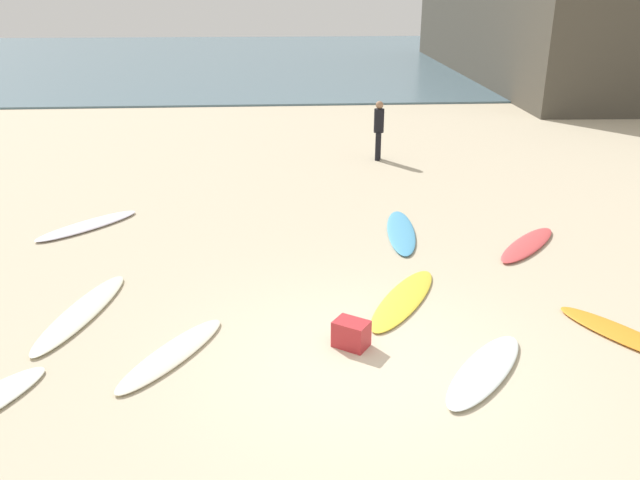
{
  "coord_description": "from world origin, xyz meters",
  "views": [
    {
      "loc": [
        -1.1,
        -6.95,
        4.5
      ],
      "look_at": [
        -0.34,
        3.59,
        0.3
      ],
      "focal_mm": 35.54,
      "sensor_mm": 36.0,
      "label": 1
    }
  ],
  "objects": [
    {
      "name": "beach_cooler",
      "position": [
        -0.15,
        0.44,
        0.19
      ],
      "size": [
        0.56,
        0.52,
        0.37
      ],
      "primitive_type": "cube",
      "rotation": [
        0.0,
        0.0,
        2.54
      ],
      "color": "#B2282D",
      "rests_on": "ground_plane"
    },
    {
      "name": "surfboard_4",
      "position": [
        1.34,
        4.57,
        0.04
      ],
      "size": [
        0.83,
        2.52,
        0.08
      ],
      "primitive_type": "ellipsoid",
      "rotation": [
        0.0,
        0.0,
        -0.12
      ],
      "color": "#4CA0D2",
      "rests_on": "ground_plane"
    },
    {
      "name": "surfboard_1",
      "position": [
        -2.53,
        0.35,
        0.03
      ],
      "size": [
        1.48,
        2.02,
        0.07
      ],
      "primitive_type": "ellipsoid",
      "rotation": [
        0.0,
        0.0,
        2.6
      ],
      "color": "silver",
      "rests_on": "ground_plane"
    },
    {
      "name": "ground_plane",
      "position": [
        0.0,
        0.0,
        0.0
      ],
      "size": [
        120.0,
        120.0,
        0.0
      ],
      "primitive_type": "plane",
      "color": "beige"
    },
    {
      "name": "surfboard_6",
      "position": [
        -4.93,
        5.38,
        0.04
      ],
      "size": [
        1.95,
        2.05,
        0.08
      ],
      "primitive_type": "ellipsoid",
      "rotation": [
        0.0,
        0.0,
        -0.74
      ],
      "color": "white",
      "rests_on": "ground_plane"
    },
    {
      "name": "surfboard_0",
      "position": [
        1.45,
        -0.33,
        0.04
      ],
      "size": [
        1.68,
        1.9,
        0.08
      ],
      "primitive_type": "ellipsoid",
      "rotation": [
        0.0,
        0.0,
        2.46
      ],
      "color": "white",
      "rests_on": "ground_plane"
    },
    {
      "name": "beachgoer_near",
      "position": [
        1.79,
        10.4,
        0.91
      ],
      "size": [
        0.35,
        0.35,
        1.64
      ],
      "rotation": [
        0.0,
        0.0,
        1.29
      ],
      "color": "black",
      "rests_on": "ground_plane"
    },
    {
      "name": "surfboard_2",
      "position": [
        3.65,
        0.41,
        0.04
      ],
      "size": [
        1.43,
        1.94,
        0.07
      ],
      "primitive_type": "ellipsoid",
      "rotation": [
        0.0,
        0.0,
        0.53
      ],
      "color": "orange",
      "rests_on": "ground_plane"
    },
    {
      "name": "ocean_water",
      "position": [
        0.0,
        39.43,
        0.04
      ],
      "size": [
        120.0,
        40.0,
        0.08
      ],
      "primitive_type": "cube",
      "color": "slate",
      "rests_on": "ground_plane"
    },
    {
      "name": "surfboard_7",
      "position": [
        -4.03,
        1.61,
        0.04
      ],
      "size": [
        1.1,
        2.61,
        0.08
      ],
      "primitive_type": "ellipsoid",
      "rotation": [
        0.0,
        0.0,
        2.91
      ],
      "color": "#E9E8CA",
      "rests_on": "ground_plane"
    },
    {
      "name": "surfboard_5",
      "position": [
        0.82,
        1.7,
        0.03
      ],
      "size": [
        1.67,
        2.29,
        0.06
      ],
      "primitive_type": "ellipsoid",
      "rotation": [
        0.0,
        0.0,
        2.61
      ],
      "color": "yellow",
      "rests_on": "ground_plane"
    },
    {
      "name": "surfboard_3",
      "position": [
        3.58,
        3.73,
        0.04
      ],
      "size": [
        1.83,
        1.96,
        0.09
      ],
      "primitive_type": "ellipsoid",
      "rotation": [
        0.0,
        0.0,
        2.41
      ],
      "color": "#E24C4E",
      "rests_on": "ground_plane"
    }
  ]
}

